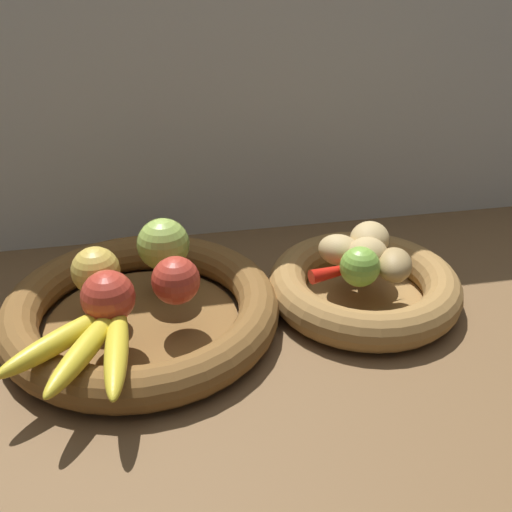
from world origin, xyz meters
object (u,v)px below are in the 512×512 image
fruit_bowl_left (141,311)px  potato_oblong (339,250)px  potato_back (370,240)px  apple_red_front (108,297)px  potato_large (367,255)px  apple_green_back (163,244)px  chili_pepper (356,267)px  lime_near (360,267)px  fruit_bowl_right (364,287)px  apple_golden_left (96,271)px  banana_bunch_front (89,344)px  apple_red_right (176,280)px  potato_small (394,265)px

fruit_bowl_left → potato_oblong: 29.74cm
potato_oblong → potato_back: (5.17, 1.48, 0.38)cm
apple_red_front → potato_large: bearing=8.9°
apple_green_back → chili_pepper: (26.82, -7.01, -2.74)cm
fruit_bowl_left → lime_near: 30.87cm
fruit_bowl_right → lime_near: 7.20cm
potato_back → apple_golden_left: bearing=-176.2°
banana_bunch_front → potato_oblong: 38.07cm
fruit_bowl_right → apple_golden_left: size_ratio=4.33×
fruit_bowl_right → potato_large: bearing=90.0°
apple_red_right → potato_back: 30.22cm
apple_red_front → potato_back: 39.23cm
potato_back → fruit_bowl_right: bearing=-114.4°
fruit_bowl_right → chili_pepper: chili_pepper is taller
apple_red_right → banana_bunch_front: 14.32cm
apple_green_back → apple_red_front: bearing=-122.3°
potato_small → potato_back: bearing=99.0°
lime_near → potato_oblong: bearing=98.6°
lime_near → fruit_bowl_right: bearing=56.3°
potato_large → potato_oblong: 4.22cm
fruit_bowl_right → banana_bunch_front: banana_bunch_front is taller
apple_red_right → lime_near: apple_red_right is taller
fruit_bowl_left → apple_red_right: bearing=-31.2°
apple_red_front → potato_oblong: bearing=14.1°
potato_large → fruit_bowl_left: bearing=-180.0°
fruit_bowl_left → apple_red_right: (4.96, -3.01, 6.21)cm
apple_green_back → apple_red_right: 9.40cm
fruit_bowl_left → fruit_bowl_right: size_ratio=1.35×
apple_green_back → potato_oblong: bearing=-8.4°
fruit_bowl_left → apple_red_front: size_ratio=5.62×
potato_back → lime_near: (-4.23, -7.64, 0.22)cm
apple_red_right → lime_near: bearing=-1.3°
potato_back → lime_near: size_ratio=1.29×
apple_golden_left → banana_bunch_front: 13.71cm
fruit_bowl_left → fruit_bowl_right: bearing=0.0°
banana_bunch_front → chili_pepper: (36.67, 11.42, -0.32)cm
apple_red_right → potato_back: (29.38, 7.07, -0.64)cm
apple_red_front → apple_green_back: apple_green_back is taller
fruit_bowl_right → lime_near: lime_near is taller
potato_oblong → fruit_bowl_left: bearing=-174.9°
apple_red_front → chili_pepper: bearing=8.2°
potato_large → fruit_bowl_right: bearing=-90.0°
fruit_bowl_left → apple_red_right: apple_red_right is taller
apple_red_front → chili_pepper: apple_red_front is taller
potato_small → potato_large: bearing=135.0°
potato_large → chili_pepper: 2.36cm
apple_red_front → apple_green_back: size_ratio=0.90×
apple_golden_left → chili_pepper: size_ratio=0.45×
potato_oblong → fruit_bowl_right: bearing=-37.9°
fruit_bowl_right → chili_pepper: (-1.76, -0.69, 4.03)cm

